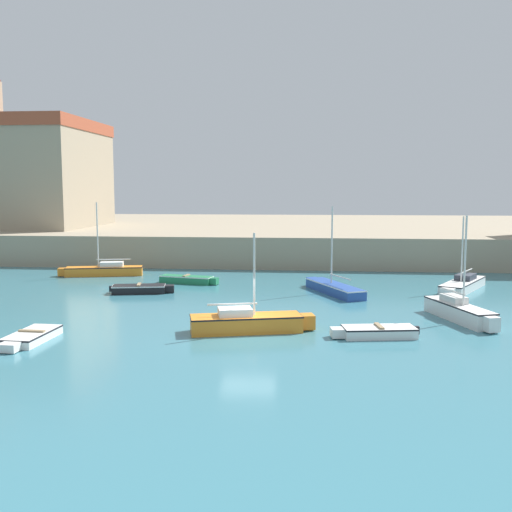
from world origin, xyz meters
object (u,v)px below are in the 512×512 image
object	(u,v)px
sailboat_blue_5	(333,288)
sailboat_white_8	(460,311)
dinghy_black_0	(141,289)
sailboat_orange_3	(103,270)
dinghy_white_7	(30,337)
dinghy_white_2	(377,331)
church	(39,169)
sailboat_orange_4	(248,322)
dinghy_green_1	(188,279)
sailboat_white_6	(462,284)

from	to	relation	value
sailboat_blue_5	sailboat_white_8	bearing A→B (deg)	-50.18
dinghy_black_0	sailboat_orange_3	size ratio (longest dim) A/B	0.65
dinghy_white_7	sailboat_white_8	xyz separation A→B (m)	(19.60, 5.99, 0.28)
dinghy_black_0	sailboat_blue_5	world-z (taller)	sailboat_blue_5
dinghy_black_0	dinghy_white_2	distance (m)	16.96
sailboat_blue_5	dinghy_white_7	size ratio (longest dim) A/B	1.68
sailboat_blue_5	church	bearing A→B (deg)	143.55
sailboat_orange_3	sailboat_orange_4	xyz separation A→B (m)	(12.80, -16.53, 0.04)
sailboat_orange_3	church	world-z (taller)	church
dinghy_green_1	sailboat_white_8	bearing A→B (deg)	-32.47
sailboat_blue_5	church	xyz separation A→B (m)	(-29.16, 21.53, 8.18)
dinghy_black_0	sailboat_orange_3	bearing A→B (deg)	125.16
sailboat_white_6	sailboat_white_8	bearing A→B (deg)	-104.48
sailboat_orange_3	sailboat_blue_5	world-z (taller)	sailboat_orange_3
dinghy_white_2	sailboat_blue_5	size ratio (longest dim) A/B	0.64
sailboat_orange_3	dinghy_black_0	bearing A→B (deg)	-54.84
sailboat_orange_4	sailboat_blue_5	bearing A→B (deg)	67.89
sailboat_orange_3	sailboat_orange_4	distance (m)	20.91
dinghy_black_0	sailboat_orange_3	world-z (taller)	sailboat_orange_3
dinghy_white_2	sailboat_orange_4	distance (m)	5.86
sailboat_blue_5	sailboat_orange_3	bearing A→B (deg)	160.83
dinghy_white_2	dinghy_white_7	world-z (taller)	dinghy_white_2
dinghy_green_1	church	size ratio (longest dim) A/B	0.26
dinghy_green_1	sailboat_orange_4	xyz separation A→B (m)	(5.68, -13.53, 0.18)
dinghy_green_1	sailboat_orange_4	distance (m)	14.68
sailboat_white_6	dinghy_white_7	distance (m)	26.66
church	sailboat_blue_5	bearing A→B (deg)	-36.45
sailboat_blue_5	dinghy_white_7	bearing A→B (deg)	-135.65
dinghy_white_2	church	world-z (taller)	church
sailboat_blue_5	sailboat_orange_4	bearing A→B (deg)	-112.11
sailboat_white_6	dinghy_white_7	xyz separation A→B (m)	(-21.95, -15.13, -0.17)
sailboat_orange_4	sailboat_white_6	world-z (taller)	sailboat_white_6
sailboat_orange_3	dinghy_white_7	distance (m)	19.52
sailboat_white_6	church	size ratio (longest dim) A/B	0.38
sailboat_orange_3	dinghy_white_7	world-z (taller)	sailboat_orange_3
sailboat_white_6	sailboat_white_8	size ratio (longest dim) A/B	1.14
sailboat_orange_3	sailboat_white_8	bearing A→B (deg)	-29.69
sailboat_orange_4	sailboat_blue_5	size ratio (longest dim) A/B	0.95
dinghy_green_1	dinghy_white_2	world-z (taller)	dinghy_green_1
dinghy_green_1	sailboat_white_6	size ratio (longest dim) A/B	0.68
dinghy_white_2	sailboat_white_6	world-z (taller)	sailboat_white_6
dinghy_black_0	sailboat_orange_4	distance (m)	12.35
church	sailboat_white_6	bearing A→B (deg)	-27.62
dinghy_white_2	sailboat_white_8	world-z (taller)	sailboat_white_8
church	dinghy_white_7	bearing A→B (deg)	-65.83
dinghy_green_1	church	distance (m)	27.95
dinghy_white_7	church	size ratio (longest dim) A/B	0.22
sailboat_orange_4	dinghy_white_7	size ratio (longest dim) A/B	1.59
dinghy_green_1	sailboat_orange_4	bearing A→B (deg)	-67.23
dinghy_green_1	sailboat_white_6	bearing A→B (deg)	-3.32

